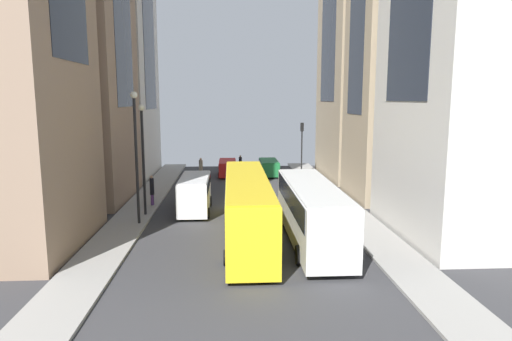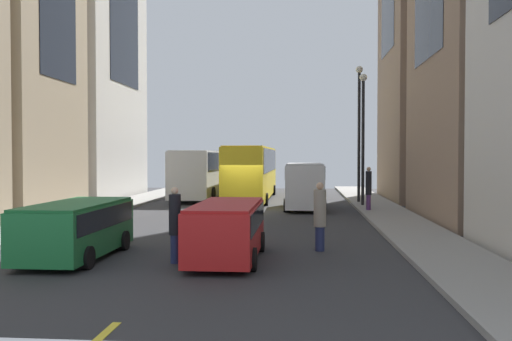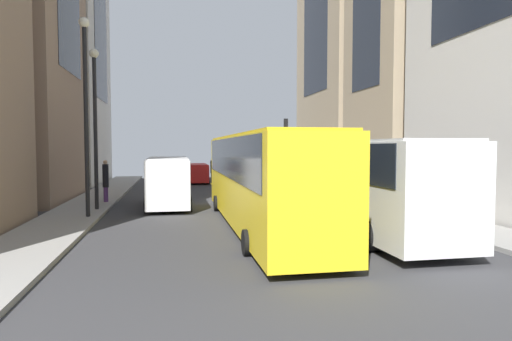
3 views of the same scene
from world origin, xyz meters
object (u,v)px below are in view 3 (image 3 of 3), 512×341
(traffic_light_near_corner, at_px, (286,137))
(car_green_0, at_px, (247,171))
(pedestrian_crossing_near, at_px, (106,180))
(delivery_van_white, at_px, (168,178))
(streetcar_yellow, at_px, (259,173))
(pedestrian_crossing_mid, at_px, (165,171))
(city_bus_white, at_px, (357,176))
(car_red_1, at_px, (197,172))
(pedestrian_waiting_curb, at_px, (212,169))

(traffic_light_near_corner, bearing_deg, car_green_0, -8.39)
(car_green_0, xyz_separation_m, pedestrian_crossing_near, (10.10, 13.78, 0.39))
(delivery_van_white, relative_size, pedestrian_crossing_near, 2.62)
(streetcar_yellow, xyz_separation_m, pedestrian_crossing_mid, (3.97, -19.99, -0.98))
(car_green_0, relative_size, pedestrian_crossing_near, 2.11)
(pedestrian_crossing_near, distance_m, traffic_light_near_corner, 19.15)
(city_bus_white, distance_m, streetcar_yellow, 3.78)
(streetcar_yellow, xyz_separation_m, traffic_light_near_corner, (-6.63, -21.34, 1.88))
(city_bus_white, distance_m, delivery_van_white, 10.35)
(pedestrian_crossing_mid, height_order, traffic_light_near_corner, traffic_light_near_corner)
(streetcar_yellow, xyz_separation_m, pedestrian_crossing_near, (6.91, -8.07, -0.76))
(city_bus_white, xyz_separation_m, delivery_van_white, (7.18, -7.43, -0.49))
(car_red_1, relative_size, traffic_light_near_corner, 0.86)
(delivery_van_white, relative_size, pedestrian_crossing_mid, 2.74)
(car_green_0, height_order, traffic_light_near_corner, traffic_light_near_corner)
(streetcar_yellow, distance_m, car_red_1, 21.80)
(city_bus_white, relative_size, pedestrian_waiting_curb, 5.44)
(streetcar_yellow, bearing_deg, car_green_0, -98.30)
(car_red_1, bearing_deg, delivery_van_white, 81.49)
(delivery_van_white, xyz_separation_m, car_red_1, (-2.30, -15.35, -0.54))
(car_red_1, bearing_deg, pedestrian_crossing_mid, 32.79)
(streetcar_yellow, xyz_separation_m, car_green_0, (-3.19, -21.85, -1.16))
(pedestrian_waiting_curb, height_order, pedestrian_crossing_mid, pedestrian_crossing_mid)
(streetcar_yellow, relative_size, pedestrian_waiting_curb, 6.77)
(pedestrian_waiting_curb, bearing_deg, city_bus_white, -133.41)
(streetcar_yellow, bearing_deg, pedestrian_waiting_curb, -90.36)
(car_red_1, bearing_deg, pedestrian_waiting_curb, -157.04)
(car_red_1, height_order, traffic_light_near_corner, traffic_light_near_corner)
(car_green_0, distance_m, pedestrian_waiting_curb, 3.09)
(car_green_0, bearing_deg, pedestrian_crossing_near, 53.77)
(city_bus_white, relative_size, car_red_1, 2.44)
(delivery_van_white, distance_m, pedestrian_waiting_curb, 16.37)
(streetcar_yellow, relative_size, car_red_1, 3.04)
(city_bus_white, xyz_separation_m, car_green_0, (0.44, -22.90, -1.04))
(city_bus_white, distance_m, pedestrian_crossing_near, 13.96)
(city_bus_white, height_order, traffic_light_near_corner, traffic_light_near_corner)
(delivery_van_white, relative_size, pedestrian_waiting_curb, 2.79)
(pedestrian_waiting_curb, bearing_deg, traffic_light_near_corner, -60.50)
(delivery_van_white, height_order, traffic_light_near_corner, traffic_light_near_corner)
(car_green_0, distance_m, car_red_1, 4.44)
(pedestrian_crossing_near, xyz_separation_m, traffic_light_near_corner, (-13.54, -13.27, 2.64))
(pedestrian_crossing_mid, bearing_deg, streetcar_yellow, 2.31)
(city_bus_white, distance_m, car_red_1, 23.33)
(pedestrian_waiting_curb, bearing_deg, delivery_van_white, -154.93)
(streetcar_yellow, height_order, pedestrian_crossing_near, streetcar_yellow)
(city_bus_white, distance_m, car_green_0, 22.93)
(city_bus_white, relative_size, pedestrian_crossing_near, 5.12)
(car_green_0, bearing_deg, pedestrian_waiting_curb, -8.83)
(pedestrian_crossing_near, bearing_deg, car_green_0, 46.70)
(city_bus_white, distance_m, pedestrian_crossing_mid, 22.39)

